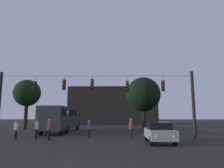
{
  "coord_description": "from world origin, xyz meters",
  "views": [
    {
      "loc": [
        1.78,
        -7.45,
        2.0
      ],
      "look_at": [
        1.49,
        12.04,
        4.98
      ],
      "focal_mm": 33.34,
      "sensor_mm": 36.0,
      "label": 1
    }
  ],
  "objects_px": {
    "car_near_right": "(159,132)",
    "pedestrian_trailing": "(131,126)",
    "pedestrian_crossing_center": "(131,128)",
    "tree_left_silhouette": "(143,94)",
    "pedestrian_near_bus": "(49,128)",
    "pedestrian_crossing_left": "(16,129)",
    "pedestrian_far_side": "(37,128)",
    "pedestrian_crossing_right": "(89,128)",
    "city_bus": "(63,117)",
    "tree_behind_building": "(27,93)"
  },
  "relations": [
    {
      "from": "pedestrian_far_side",
      "to": "tree_behind_building",
      "type": "relative_size",
      "value": 0.23
    },
    {
      "from": "car_near_right",
      "to": "pedestrian_trailing",
      "type": "height_order",
      "value": "pedestrian_trailing"
    },
    {
      "from": "tree_behind_building",
      "to": "tree_left_silhouette",
      "type": "bearing_deg",
      "value": -12.31
    },
    {
      "from": "pedestrian_trailing",
      "to": "pedestrian_crossing_left",
      "type": "bearing_deg",
      "value": -165.71
    },
    {
      "from": "pedestrian_trailing",
      "to": "city_bus",
      "type": "bearing_deg",
      "value": 146.44
    },
    {
      "from": "pedestrian_crossing_center",
      "to": "pedestrian_trailing",
      "type": "height_order",
      "value": "pedestrian_trailing"
    },
    {
      "from": "pedestrian_crossing_center",
      "to": "tree_left_silhouette",
      "type": "relative_size",
      "value": 0.24
    },
    {
      "from": "pedestrian_crossing_left",
      "to": "pedestrian_crossing_right",
      "type": "bearing_deg",
      "value": 12.9
    },
    {
      "from": "pedestrian_far_side",
      "to": "pedestrian_crossing_left",
      "type": "bearing_deg",
      "value": -169.21
    },
    {
      "from": "pedestrian_near_bus",
      "to": "pedestrian_far_side",
      "type": "bearing_deg",
      "value": 144.34
    },
    {
      "from": "tree_left_silhouette",
      "to": "pedestrian_crossing_left",
      "type": "bearing_deg",
      "value": -142.17
    },
    {
      "from": "tree_left_silhouette",
      "to": "tree_behind_building",
      "type": "height_order",
      "value": "tree_behind_building"
    },
    {
      "from": "city_bus",
      "to": "pedestrian_trailing",
      "type": "relative_size",
      "value": 6.29
    },
    {
      "from": "pedestrian_crossing_left",
      "to": "pedestrian_far_side",
      "type": "distance_m",
      "value": 1.69
    },
    {
      "from": "city_bus",
      "to": "pedestrian_crossing_right",
      "type": "distance_m",
      "value": 7.76
    },
    {
      "from": "city_bus",
      "to": "tree_left_silhouette",
      "type": "bearing_deg",
      "value": 8.92
    },
    {
      "from": "pedestrian_crossing_center",
      "to": "pedestrian_crossing_right",
      "type": "relative_size",
      "value": 1.06
    },
    {
      "from": "pedestrian_crossing_center",
      "to": "pedestrian_far_side",
      "type": "distance_m",
      "value": 8.31
    },
    {
      "from": "pedestrian_trailing",
      "to": "car_near_right",
      "type": "bearing_deg",
      "value": -69.02
    },
    {
      "from": "car_near_right",
      "to": "pedestrian_trailing",
      "type": "bearing_deg",
      "value": 110.98
    },
    {
      "from": "pedestrian_crossing_right",
      "to": "pedestrian_near_bus",
      "type": "xyz_separation_m",
      "value": [
        -3.03,
        -2.09,
        0.1
      ]
    },
    {
      "from": "pedestrian_crossing_left",
      "to": "pedestrian_crossing_center",
      "type": "distance_m",
      "value": 9.99
    },
    {
      "from": "city_bus",
      "to": "car_near_right",
      "type": "bearing_deg",
      "value": -45.27
    },
    {
      "from": "pedestrian_crossing_right",
      "to": "pedestrian_trailing",
      "type": "distance_m",
      "value": 4.14
    },
    {
      "from": "car_near_right",
      "to": "pedestrian_trailing",
      "type": "relative_size",
      "value": 2.49
    },
    {
      "from": "pedestrian_crossing_right",
      "to": "pedestrian_trailing",
      "type": "height_order",
      "value": "pedestrian_trailing"
    },
    {
      "from": "pedestrian_trailing",
      "to": "pedestrian_far_side",
      "type": "bearing_deg",
      "value": -165.04
    },
    {
      "from": "pedestrian_near_bus",
      "to": "pedestrian_trailing",
      "type": "relative_size",
      "value": 0.99
    },
    {
      "from": "city_bus",
      "to": "tree_behind_building",
      "type": "distance_m",
      "value": 9.43
    },
    {
      "from": "tree_left_silhouette",
      "to": "pedestrian_crossing_right",
      "type": "bearing_deg",
      "value": -127.2
    },
    {
      "from": "pedestrian_crossing_center",
      "to": "tree_left_silhouette",
      "type": "distance_m",
      "value": 9.7
    },
    {
      "from": "pedestrian_crossing_left",
      "to": "pedestrian_crossing_center",
      "type": "relative_size",
      "value": 0.94
    },
    {
      "from": "city_bus",
      "to": "pedestrian_crossing_right",
      "type": "relative_size",
      "value": 7.0
    },
    {
      "from": "pedestrian_far_side",
      "to": "tree_left_silhouette",
      "type": "xyz_separation_m",
      "value": [
        10.62,
        9.21,
        3.85
      ]
    },
    {
      "from": "car_near_right",
      "to": "pedestrian_near_bus",
      "type": "height_order",
      "value": "pedestrian_near_bus"
    },
    {
      "from": "car_near_right",
      "to": "pedestrian_crossing_left",
      "type": "xyz_separation_m",
      "value": [
        -11.81,
        1.99,
        0.08
      ]
    },
    {
      "from": "pedestrian_near_bus",
      "to": "pedestrian_trailing",
      "type": "bearing_deg",
      "value": 24.98
    },
    {
      "from": "pedestrian_far_side",
      "to": "tree_left_silhouette",
      "type": "bearing_deg",
      "value": 40.95
    },
    {
      "from": "pedestrian_near_bus",
      "to": "pedestrian_crossing_left",
      "type": "bearing_deg",
      "value": 167.19
    },
    {
      "from": "car_near_right",
      "to": "tree_left_silhouette",
      "type": "relative_size",
      "value": 0.62
    },
    {
      "from": "pedestrian_crossing_center",
      "to": "pedestrian_trailing",
      "type": "relative_size",
      "value": 0.95
    },
    {
      "from": "car_near_right",
      "to": "pedestrian_trailing",
      "type": "xyz_separation_m",
      "value": [
        -1.75,
        4.56,
        0.2
      ]
    },
    {
      "from": "pedestrian_crossing_center",
      "to": "tree_left_silhouette",
      "type": "xyz_separation_m",
      "value": [
        2.33,
        8.59,
        3.85
      ]
    },
    {
      "from": "pedestrian_crossing_left",
      "to": "pedestrian_far_side",
      "type": "height_order",
      "value": "pedestrian_far_side"
    },
    {
      "from": "pedestrian_near_bus",
      "to": "pedestrian_trailing",
      "type": "distance_m",
      "value": 7.72
    },
    {
      "from": "pedestrian_far_side",
      "to": "city_bus",
      "type": "bearing_deg",
      "value": 87.42
    },
    {
      "from": "pedestrian_trailing",
      "to": "tree_behind_building",
      "type": "height_order",
      "value": "tree_behind_building"
    },
    {
      "from": "city_bus",
      "to": "pedestrian_crossing_left",
      "type": "xyz_separation_m",
      "value": [
        -2.0,
        -7.92,
        -0.99
      ]
    },
    {
      "from": "car_near_right",
      "to": "pedestrian_crossing_right",
      "type": "xyz_separation_m",
      "value": [
        -5.72,
        3.39,
        0.09
      ]
    },
    {
      "from": "pedestrian_trailing",
      "to": "tree_behind_building",
      "type": "bearing_deg",
      "value": 144.43
    }
  ]
}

